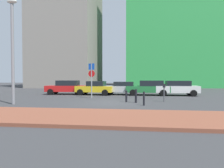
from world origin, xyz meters
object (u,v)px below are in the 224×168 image
Objects in this scene: street_lamp at (13,43)px; traffic_bollard_near at (136,96)px; parked_car_red at (67,87)px; parked_car_yellow at (95,88)px; parking_sign_post at (92,76)px; traffic_bollard_mid at (126,96)px; parked_car_silver at (122,88)px; parking_meter at (164,90)px; parked_car_white at (177,88)px; parked_car_green at (149,88)px; traffic_bollard_far at (144,99)px.

street_lamp is 7.20× the size of traffic_bollard_near.
street_lamp is at bearing -94.56° from parked_car_red.
parking_sign_post is at bearing -83.29° from parked_car_yellow.
street_lamp reaches higher than parked_car_yellow.
traffic_bollard_mid is (6.91, -6.35, -0.36)m from parked_car_red.
parked_car_silver is 7.05m from parking_meter.
parked_car_white is (11.78, -0.13, 0.00)m from parked_car_red.
parking_meter is (0.78, -5.80, 0.08)m from parked_car_green.
parked_car_white is at bearing 34.01° from street_lamp.
parked_car_white reaches higher than parked_car_silver.
parking_meter is at bearing -82.34° from parked_car_green.
parked_car_white is 8.98m from parking_sign_post.
parked_car_silver is 4.04× the size of traffic_bollard_near.
parking_meter is 1.39× the size of traffic_bollard_near.
parking_sign_post reaches higher than traffic_bollard_near.
traffic_bollard_far reaches higher than traffic_bollard_mid.
traffic_bollard_near is (4.35, -6.35, -0.27)m from parked_car_yellow.
traffic_bollard_mid is at bearing -38.09° from parking_sign_post.
parking_meter is (3.55, -6.08, 0.14)m from parked_car_silver.
parked_car_green is at bearing 35.72° from parking_sign_post.
street_lamp is 9.28m from traffic_bollard_near.
parked_car_silver is at bearing 120.29° from parking_meter.
parked_car_yellow is 9.15m from traffic_bollard_far.
parked_car_red is 5.44m from parking_sign_post.
parked_car_green is 4.56× the size of traffic_bollard_near.
traffic_bollard_far is at bearing -69.58° from traffic_bollard_near.
parked_car_yellow is 0.90× the size of parked_car_green.
parked_car_white is 7.91m from traffic_bollard_mid.
traffic_bollard_far is (-3.65, -7.88, -0.35)m from parked_car_white.
parked_car_red reaches higher than parked_car_silver.
parked_car_yellow is 8.54m from parking_meter.
parking_sign_post is at bearing 47.20° from street_lamp.
street_lamp reaches higher than parked_car_white.
parking_meter is 2.89m from traffic_bollard_mid.
parked_car_green is (5.67, 0.21, 0.05)m from parked_car_yellow.
parked_car_red reaches higher than parked_car_yellow.
parked_car_silver is at bearing 174.23° from parked_car_green.
street_lamp is at bearing -115.50° from parked_car_yellow.
parked_car_red is 1.04× the size of parked_car_white.
parked_car_red is 4.90× the size of traffic_bollard_far.
street_lamp is 8.74m from traffic_bollard_mid.
parking_meter is 0.19× the size of street_lamp.
parking_meter is at bearing 53.74° from traffic_bollard_far.
parked_car_silver is 4.39× the size of traffic_bollard_far.
parking_sign_post is (-5.25, -3.78, 1.16)m from parked_car_green.
parked_car_red is 1.10× the size of parked_car_yellow.
traffic_bollard_far is (8.14, -8.01, -0.35)m from parked_car_red.
parked_car_green is at bearing -5.77° from parked_car_silver.
parked_car_silver reaches higher than traffic_bollard_far.
traffic_bollard_mid is at bearing -59.12° from parked_car_yellow.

